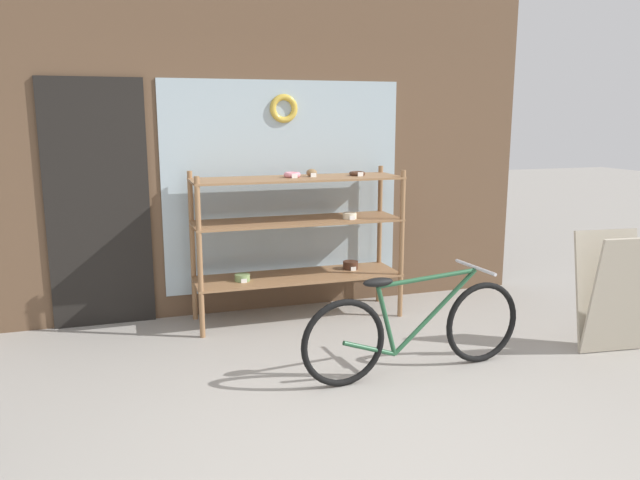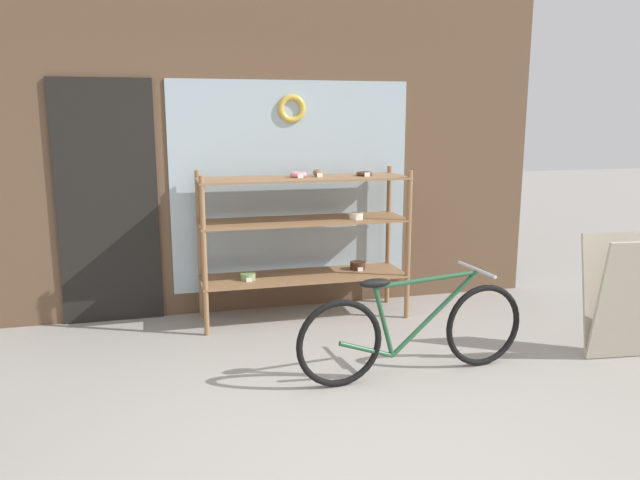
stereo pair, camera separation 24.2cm
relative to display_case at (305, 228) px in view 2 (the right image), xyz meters
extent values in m
plane|color=gray|center=(-0.24, -2.32, -0.82)|extent=(30.00, 30.00, 0.00)
cube|color=brown|center=(-0.24, 0.41, 0.96)|extent=(5.21, 0.08, 3.56)
cube|color=#A3B7C1|center=(-0.04, 0.36, 0.33)|extent=(2.21, 0.02, 1.90)
cube|color=black|center=(-1.66, 0.35, 0.23)|extent=(0.84, 0.03, 2.10)
torus|color=gold|center=(-0.04, 0.34, 1.03)|extent=(0.26, 0.06, 0.26)
cylinder|color=#8E6642|center=(-0.90, -0.25, -0.15)|extent=(0.04, 0.04, 1.32)
cylinder|color=#8E6642|center=(0.87, -0.25, -0.15)|extent=(0.04, 0.04, 1.32)
cylinder|color=#8E6642|center=(-0.90, 0.25, -0.15)|extent=(0.04, 0.04, 1.32)
cylinder|color=#8E6642|center=(0.87, 0.25, -0.15)|extent=(0.04, 0.04, 1.32)
cube|color=#8E6642|center=(-0.02, 0.00, -0.43)|extent=(1.82, 0.54, 0.02)
cube|color=#8E6642|center=(-0.02, 0.00, 0.07)|extent=(1.82, 0.54, 0.02)
cube|color=#8E6642|center=(-0.02, 0.00, 0.44)|extent=(1.82, 0.54, 0.02)
ellipsoid|color=brown|center=(0.13, 0.04, 0.48)|extent=(0.10, 0.08, 0.07)
cube|color=white|center=(0.13, -0.02, 0.47)|extent=(0.05, 0.00, 0.04)
cylinder|color=#7A995B|center=(-0.52, -0.03, -0.39)|extent=(0.13, 0.13, 0.06)
cube|color=white|center=(-0.52, -0.10, -0.41)|extent=(0.05, 0.00, 0.04)
torus|color=pink|center=(-0.05, 0.03, 0.47)|extent=(0.15, 0.15, 0.04)
cube|color=white|center=(-0.05, -0.05, 0.47)|extent=(0.05, 0.00, 0.04)
torus|color=#4C2D1E|center=(0.54, 0.01, 0.47)|extent=(0.14, 0.14, 0.04)
cube|color=white|center=(0.54, -0.07, 0.47)|extent=(0.05, 0.00, 0.04)
cylinder|color=beige|center=(0.44, -0.09, 0.11)|extent=(0.12, 0.12, 0.05)
cube|color=white|center=(0.44, -0.16, 0.10)|extent=(0.05, 0.00, 0.04)
cylinder|color=#422619|center=(0.52, 0.08, -0.39)|extent=(0.14, 0.14, 0.07)
cube|color=white|center=(0.52, 0.00, -0.41)|extent=(0.05, 0.00, 0.04)
torus|color=black|center=(-0.13, -1.48, -0.51)|extent=(0.61, 0.09, 0.61)
torus|color=black|center=(0.98, -1.40, -0.51)|extent=(0.61, 0.09, 0.61)
cylinder|color=#235133|center=(0.58, -1.43, -0.38)|extent=(0.66, 0.08, 0.56)
cylinder|color=#235133|center=(0.51, -1.44, -0.13)|extent=(0.78, 0.09, 0.07)
cylinder|color=#235133|center=(0.19, -1.46, -0.40)|extent=(0.17, 0.04, 0.51)
cylinder|color=#235133|center=(0.07, -1.47, -0.58)|extent=(0.40, 0.06, 0.17)
ellipsoid|color=black|center=(0.12, -1.46, -0.12)|extent=(0.23, 0.11, 0.06)
cylinder|color=#B2B2B7|center=(0.90, -1.41, -0.09)|extent=(0.06, 0.46, 0.02)
cube|color=#B2A893|center=(2.04, -1.62, -0.35)|extent=(0.55, 0.26, 0.92)
cube|color=#B2A893|center=(2.06, -1.44, -0.35)|extent=(0.55, 0.26, 0.92)
camera|label=1|loc=(-1.49, -5.17, 0.98)|focal=35.00mm
camera|label=2|loc=(-1.26, -5.24, 0.98)|focal=35.00mm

